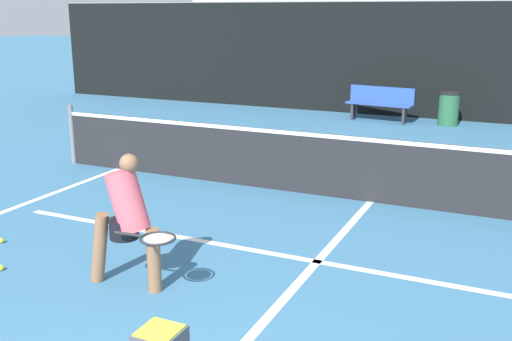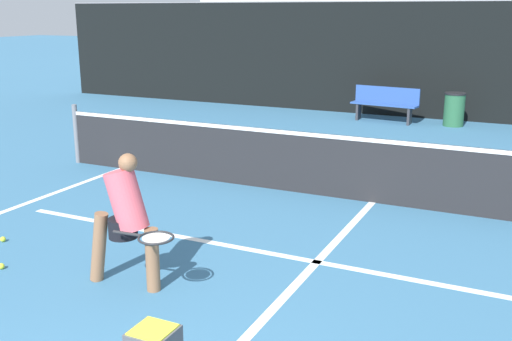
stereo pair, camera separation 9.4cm
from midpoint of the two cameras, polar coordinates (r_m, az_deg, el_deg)
The scene contains 11 objects.
court_service_line at distance 6.75m, azimuth 6.21°, elevation -8.65°, with size 8.25×0.10×0.01m, color white.
court_center_mark at distance 6.46m, azimuth 5.18°, elevation -9.76°, with size 0.10×5.43×0.01m, color white.
net at distance 8.75m, azimuth 11.50°, elevation 0.19°, with size 11.09×0.09×1.07m.
fence_back at distance 15.92m, azimuth 18.52°, elevation 9.79°, with size 24.00×0.06×2.94m.
player_practicing at distance 6.01m, azimuth -11.84°, elevation -4.32°, with size 1.14×0.54×1.39m.
tennis_ball_scattered_2 at distance 7.07m, azimuth -22.73°, elevation -8.41°, with size 0.07×0.07×0.07m, color #D1E033.
tennis_ball_scattered_4 at distance 7.86m, azimuth -22.64°, elevation -6.06°, with size 0.07×0.07×0.07m, color #D1E033.
courtside_bench at distance 15.37m, azimuth 12.36°, elevation 6.31°, with size 1.70×0.58×0.86m.
trash_bin at distance 15.23m, azimuth 18.52°, elevation 5.55°, with size 0.50×0.50×0.80m.
parked_car at distance 18.73m, azimuth 15.68°, elevation 8.18°, with size 1.79×4.45×1.55m.
building_far at distance 35.06m, azimuth 23.04°, elevation 14.52°, with size 36.00×2.40×6.21m, color beige.
Camera 2 is at (2.04, -1.96, 2.70)m, focal length 42.00 mm.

